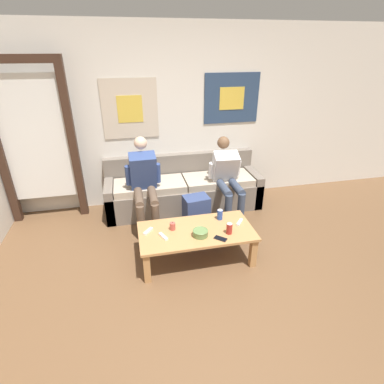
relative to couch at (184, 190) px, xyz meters
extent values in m
plane|color=brown|center=(-0.07, -2.06, -0.27)|extent=(18.00, 18.00, 0.00)
cube|color=silver|center=(-0.07, 0.35, 1.00)|extent=(10.00, 0.05, 2.55)
cube|color=beige|center=(-0.68, 0.31, 1.17)|extent=(0.77, 0.01, 0.81)
cube|color=gold|center=(-0.68, 0.30, 1.17)|extent=(0.34, 0.01, 0.37)
cube|color=navy|center=(0.79, 0.31, 1.26)|extent=(0.83, 0.01, 0.71)
cube|color=gold|center=(0.79, 0.30, 1.26)|extent=(0.37, 0.01, 0.32)
cube|color=#382319|center=(-1.47, 0.12, 0.75)|extent=(0.10, 0.10, 2.05)
cube|color=#382319|center=(-1.92, 0.12, 1.83)|extent=(1.00, 0.10, 0.10)
cube|color=silver|center=(-1.92, 0.14, 0.85)|extent=(0.82, 0.02, 1.64)
cube|color=#70665B|center=(0.00, 0.26, 0.11)|extent=(2.27, 0.13, 0.76)
cube|color=#70665B|center=(0.00, -0.09, -0.08)|extent=(2.27, 0.56, 0.39)
cube|color=#70665B|center=(-1.08, -0.09, -0.02)|extent=(0.12, 0.56, 0.51)
cube|color=#70665B|center=(1.08, -0.09, -0.02)|extent=(0.12, 0.56, 0.51)
cube|color=#B2A38E|center=(-0.51, -0.09, 0.16)|extent=(1.00, 0.52, 0.10)
cube|color=#B2A38E|center=(0.51, -0.09, 0.16)|extent=(1.00, 0.52, 0.10)
cube|color=#B27F4C|center=(-0.10, -1.26, 0.09)|extent=(1.28, 0.65, 0.03)
cube|color=#B27F4C|center=(-0.68, -0.99, -0.10)|extent=(0.07, 0.07, 0.35)
cube|color=#B27F4C|center=(0.48, -0.99, -0.10)|extent=(0.07, 0.07, 0.35)
cube|color=#B27F4C|center=(-0.68, -1.53, -0.10)|extent=(0.07, 0.07, 0.35)
cube|color=#B27F4C|center=(0.48, -1.53, -0.10)|extent=(0.07, 0.07, 0.35)
cylinder|color=brown|center=(-0.68, -0.53, 0.21)|extent=(0.11, 0.45, 0.11)
cylinder|color=brown|center=(-0.68, -0.76, -0.02)|extent=(0.10, 0.10, 0.46)
cube|color=#232328|center=(-0.68, -0.83, -0.25)|extent=(0.11, 0.25, 0.05)
cylinder|color=brown|center=(-0.50, -0.53, 0.21)|extent=(0.11, 0.45, 0.11)
cylinder|color=brown|center=(-0.50, -0.76, -0.02)|extent=(0.10, 0.10, 0.46)
cube|color=#232328|center=(-0.50, -0.83, -0.25)|extent=(0.11, 0.25, 0.05)
cube|color=#33477F|center=(-0.59, -0.25, 0.45)|extent=(0.35, 0.34, 0.54)
sphere|color=beige|center=(-0.59, -0.16, 0.82)|extent=(0.17, 0.17, 0.17)
cylinder|color=#33477F|center=(-0.79, -0.24, 0.41)|extent=(0.08, 0.11, 0.28)
cylinder|color=#33477F|center=(-0.40, -0.24, 0.41)|extent=(0.08, 0.11, 0.28)
cylinder|color=#384256|center=(0.47, -0.51, 0.21)|extent=(0.11, 0.40, 0.11)
cylinder|color=#384256|center=(0.47, -0.71, -0.02)|extent=(0.10, 0.10, 0.46)
cube|color=#232328|center=(0.47, -0.78, -0.25)|extent=(0.11, 0.25, 0.05)
cylinder|color=#384256|center=(0.65, -0.51, 0.21)|extent=(0.11, 0.40, 0.11)
cylinder|color=#384256|center=(0.65, -0.71, -0.02)|extent=(0.10, 0.10, 0.46)
cube|color=#232328|center=(0.65, -0.78, -0.25)|extent=(0.11, 0.25, 0.05)
cube|color=silver|center=(0.56, -0.23, 0.41)|extent=(0.36, 0.38, 0.48)
sphere|color=brown|center=(0.56, -0.11, 0.74)|extent=(0.17, 0.17, 0.17)
cylinder|color=silver|center=(0.36, -0.22, 0.38)|extent=(0.08, 0.12, 0.25)
cylinder|color=silver|center=(0.75, -0.22, 0.38)|extent=(0.08, 0.12, 0.25)
cube|color=navy|center=(0.04, -0.65, -0.04)|extent=(0.35, 0.29, 0.48)
cube|color=navy|center=(0.06, -0.76, -0.14)|extent=(0.23, 0.12, 0.22)
cylinder|color=#607F47|center=(-0.08, -1.37, 0.14)|extent=(0.16, 0.16, 0.07)
torus|color=#607F47|center=(-0.08, -1.37, 0.17)|extent=(0.17, 0.17, 0.02)
cylinder|color=#B24C42|center=(-0.36, -1.19, 0.15)|extent=(0.06, 0.06, 0.09)
cylinder|color=black|center=(-0.36, -1.19, 0.20)|extent=(0.00, 0.00, 0.01)
cylinder|color=#28479E|center=(0.23, -1.08, 0.17)|extent=(0.07, 0.07, 0.12)
cylinder|color=silver|center=(0.23, -1.08, 0.23)|extent=(0.06, 0.06, 0.00)
cylinder|color=maroon|center=(0.24, -1.39, 0.17)|extent=(0.07, 0.07, 0.12)
cylinder|color=silver|center=(0.24, -1.39, 0.23)|extent=(0.06, 0.06, 0.00)
cube|color=white|center=(-0.48, -1.31, 0.12)|extent=(0.09, 0.15, 0.02)
cylinder|color=#333842|center=(-0.49, -1.29, 0.13)|extent=(0.01, 0.01, 0.00)
cube|color=white|center=(0.43, -1.22, 0.12)|extent=(0.12, 0.13, 0.02)
cylinder|color=#333842|center=(0.45, -1.19, 0.13)|extent=(0.01, 0.01, 0.00)
cube|color=white|center=(-0.63, -1.18, 0.12)|extent=(0.12, 0.13, 0.02)
cylinder|color=#333842|center=(-0.61, -1.15, 0.13)|extent=(0.01, 0.01, 0.00)
cube|color=black|center=(0.11, -1.48, 0.11)|extent=(0.14, 0.14, 0.01)
cube|color=black|center=(0.11, -1.48, 0.12)|extent=(0.13, 0.13, 0.00)
camera|label=1|loc=(-0.75, -3.99, 1.96)|focal=28.00mm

